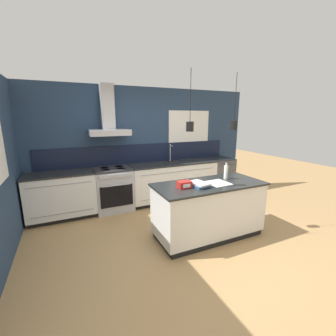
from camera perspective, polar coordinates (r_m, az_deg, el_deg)
name	(u,v)px	position (r m, az deg, el deg)	size (l,w,h in m)	color
ground_plane	(182,239)	(3.86, 3.51, -17.50)	(16.00, 16.00, 0.00)	tan
wall_back	(140,144)	(5.20, -7.21, 6.19)	(5.60, 2.22, 2.60)	navy
counter_run_left	(62,195)	(4.85, -25.36, -6.30)	(1.26, 0.64, 0.91)	black
counter_run_sink	(173,181)	(5.36, 1.36, -3.28)	(2.09, 0.64, 1.33)	black
oven_range	(114,189)	(4.92, -13.64, -5.20)	(0.75, 0.66, 0.91)	#B5B5BA
dishwasher	(219,175)	(6.04, 12.81, -1.79)	(0.59, 0.65, 0.91)	#4C4C51
kitchen_island	(208,209)	(3.82, 10.19, -10.33)	(1.80, 0.82, 0.91)	black
bottle_on_island	(226,172)	(3.94, 14.50, -0.98)	(0.07, 0.07, 0.30)	silver
book_stack	(198,184)	(3.48, 7.72, -4.11)	(0.28, 0.38, 0.07)	#335684
red_supply_box	(184,185)	(3.38, 4.17, -4.21)	(0.20, 0.15, 0.10)	red
paper_pile	(218,183)	(3.70, 12.58, -3.73)	(0.36, 0.37, 0.01)	silver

